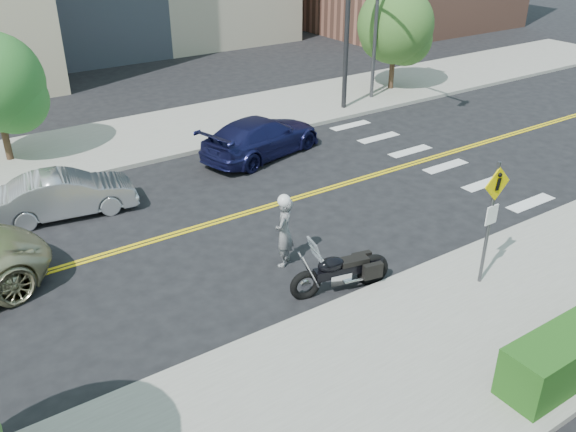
# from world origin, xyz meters

# --- Properties ---
(ground_plane) EXTENTS (120.00, 120.00, 0.00)m
(ground_plane) POSITION_xyz_m (0.00, 0.00, 0.00)
(ground_plane) COLOR black
(ground_plane) RESTS_ON ground
(sidewalk_near) EXTENTS (60.00, 5.00, 0.15)m
(sidewalk_near) POSITION_xyz_m (0.00, -7.50, 0.07)
(sidewalk_near) COLOR #9E9B91
(sidewalk_near) RESTS_ON ground_plane
(sidewalk_far) EXTENTS (60.00, 5.00, 0.15)m
(sidewalk_far) POSITION_xyz_m (0.00, 7.50, 0.07)
(sidewalk_far) COLOR #9E9B91
(sidewalk_far) RESTS_ON ground_plane
(lamp_post) EXTENTS (0.16, 0.16, 8.00)m
(lamp_post) POSITION_xyz_m (12.00, 6.50, 4.15)
(lamp_post) COLOR #4C4C51
(lamp_post) RESTS_ON sidewalk_far
(pedestrian_sign) EXTENTS (0.78, 0.08, 3.00)m
(pedestrian_sign) POSITION_xyz_m (4.20, -6.31, 1.96)
(pedestrian_sign) COLOR #4C4C51
(pedestrian_sign) RESTS_ON sidewalk_near
(motorcyclist) EXTENTS (0.78, 0.74, 1.91)m
(motorcyclist) POSITION_xyz_m (0.98, -2.91, 0.95)
(motorcyclist) COLOR #9B9B9F
(motorcyclist) RESTS_ON ground
(motorcycle) EXTENTS (2.50, 1.21, 1.46)m
(motorcycle) POSITION_xyz_m (1.43, -4.58, 0.73)
(motorcycle) COLOR black
(motorcycle) RESTS_ON ground
(parked_car_silver) EXTENTS (4.01, 1.92, 1.27)m
(parked_car_silver) POSITION_xyz_m (-2.66, 2.81, 0.63)
(parked_car_silver) COLOR #A5A7AD
(parked_car_silver) RESTS_ON ground
(parked_car_blue) EXTENTS (5.11, 3.08, 1.39)m
(parked_car_blue) POSITION_xyz_m (4.36, 3.57, 0.69)
(parked_car_blue) COLOR #181A4A
(parked_car_blue) RESTS_ON ground
(tree_far_b) EXTENTS (3.45, 3.45, 4.77)m
(tree_far_b) POSITION_xyz_m (13.72, 7.10, 3.04)
(tree_far_b) COLOR #382619
(tree_far_b) RESTS_ON ground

